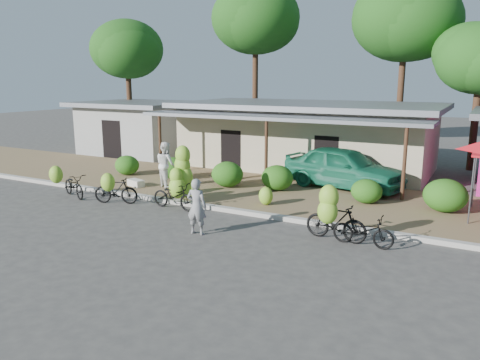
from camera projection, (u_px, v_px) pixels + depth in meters
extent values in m
plane|color=#3F3D3A|center=(183.00, 225.00, 14.81)|extent=(100.00, 100.00, 0.00)
cube|color=olive|center=(254.00, 191.00, 19.09)|extent=(60.00, 6.00, 0.12)
cube|color=#A8A399|center=(216.00, 208.00, 16.51)|extent=(60.00, 0.25, 0.15)
cube|color=#BFAB90|center=(307.00, 138.00, 23.93)|extent=(12.00, 6.00, 3.10)
cube|color=slate|center=(308.00, 105.00, 23.58)|extent=(13.00, 7.00, 0.25)
cube|color=black|center=(284.00, 155.00, 21.49)|extent=(1.40, 0.12, 2.20)
cube|color=slate|center=(275.00, 117.00, 20.21)|extent=(13.00, 2.00, 0.15)
cylinder|color=#492F1D|center=(160.00, 145.00, 22.35)|extent=(0.14, 0.14, 2.85)
cylinder|color=#492F1D|center=(266.00, 154.00, 19.75)|extent=(0.14, 0.14, 2.85)
cylinder|color=#492F1D|center=(404.00, 165.00, 17.15)|extent=(0.14, 0.14, 2.85)
cube|color=#9A9995|center=(140.00, 129.00, 29.07)|extent=(6.00, 5.00, 2.90)
cube|color=slate|center=(139.00, 104.00, 28.73)|extent=(7.00, 6.00, 0.25)
cube|color=black|center=(112.00, 139.00, 27.04)|extent=(1.40, 0.12, 2.20)
cylinder|color=#492F1D|center=(129.00, 96.00, 31.53)|extent=(0.36, 0.36, 6.82)
ellipsoid|color=#1A4611|center=(127.00, 49.00, 30.89)|extent=(4.80, 4.80, 3.84)
ellipsoid|color=#1A4611|center=(124.00, 45.00, 31.31)|extent=(4.08, 4.08, 3.27)
cylinder|color=#492F1D|center=(255.00, 81.00, 30.19)|extent=(0.36, 0.36, 8.74)
ellipsoid|color=#1A4611|center=(256.00, 18.00, 29.36)|extent=(5.58, 5.58, 4.46)
ellipsoid|color=#1A4611|center=(251.00, 14.00, 29.79)|extent=(4.74, 4.74, 3.79)
cylinder|color=#492F1D|center=(401.00, 86.00, 26.49)|extent=(0.36, 0.36, 8.22)
ellipsoid|color=#1A4611|center=(406.00, 19.00, 25.71)|extent=(5.84, 5.84, 4.67)
ellipsoid|color=#1A4611|center=(398.00, 14.00, 26.14)|extent=(4.96, 4.96, 3.97)
cylinder|color=#492F1D|center=(476.00, 112.00, 23.17)|extent=(0.36, 0.36, 5.82)
ellipsoid|color=#1A4611|center=(471.00, 53.00, 23.04)|extent=(3.68, 3.68, 2.94)
ellipsoid|color=#265413|center=(127.00, 165.00, 21.87)|extent=(1.17, 1.05, 0.91)
ellipsoid|color=#265413|center=(173.00, 168.00, 21.02)|extent=(1.25, 1.12, 0.97)
ellipsoid|color=#265413|center=(227.00, 174.00, 19.44)|extent=(1.35, 1.22, 1.06)
ellipsoid|color=#265413|center=(277.00, 178.00, 18.86)|extent=(1.31, 1.18, 1.02)
ellipsoid|color=#265413|center=(367.00, 191.00, 16.90)|extent=(1.12, 1.01, 0.88)
ellipsoid|color=#265413|center=(445.00, 196.00, 15.77)|extent=(1.45, 1.30, 1.13)
cylinder|color=#59595E|center=(471.00, 191.00, 14.36)|extent=(0.05, 0.05, 2.10)
cylinder|color=#59595E|center=(474.00, 178.00, 16.25)|extent=(0.05, 0.05, 2.10)
imported|color=black|center=(74.00, 185.00, 18.25)|extent=(1.88, 1.23, 0.93)
ellipsoid|color=#8DC832|center=(56.00, 175.00, 17.73)|extent=(0.55, 0.47, 0.69)
imported|color=black|center=(116.00, 190.00, 17.28)|extent=(1.73, 1.02, 1.00)
ellipsoid|color=#8DC832|center=(108.00, 182.00, 16.56)|extent=(0.54, 0.45, 0.67)
imported|color=black|center=(174.00, 196.00, 16.56)|extent=(1.86, 0.74, 0.96)
ellipsoid|color=#8DC832|center=(182.00, 187.00, 17.00)|extent=(0.67, 0.57, 0.84)
ellipsoid|color=#8DC832|center=(184.00, 177.00, 16.86)|extent=(0.64, 0.54, 0.80)
ellipsoid|color=#8DC832|center=(182.00, 165.00, 16.82)|extent=(0.60, 0.51, 0.75)
ellipsoid|color=#8DC832|center=(183.00, 155.00, 16.72)|extent=(0.57, 0.48, 0.71)
ellipsoid|color=#8DC832|center=(177.00, 187.00, 16.67)|extent=(0.64, 0.55, 0.80)
ellipsoid|color=#8DC832|center=(176.00, 176.00, 16.60)|extent=(0.50, 0.42, 0.62)
imported|color=black|center=(336.00, 222.00, 13.33)|extent=(1.87, 0.68, 1.10)
ellipsoid|color=#8DC832|center=(328.00, 211.00, 12.71)|extent=(0.56, 0.47, 0.70)
ellipsoid|color=#8DC832|center=(329.00, 197.00, 12.66)|extent=(0.55, 0.46, 0.68)
imported|color=black|center=(363.00, 230.00, 12.91)|extent=(1.72, 0.65, 0.89)
ellipsoid|color=#8DC832|center=(183.00, 185.00, 18.37)|extent=(0.55, 0.46, 0.68)
ellipsoid|color=#8DC832|center=(193.00, 188.00, 17.81)|extent=(0.55, 0.46, 0.68)
ellipsoid|color=#8DC832|center=(266.00, 196.00, 16.68)|extent=(0.52, 0.44, 0.65)
cube|color=silver|center=(184.00, 189.00, 18.48)|extent=(0.93, 0.66, 0.30)
cube|color=silver|center=(136.00, 183.00, 19.61)|extent=(0.83, 0.57, 0.28)
imported|color=gray|center=(197.00, 207.00, 13.80)|extent=(0.67, 0.48, 1.70)
imported|color=white|center=(166.00, 164.00, 19.40)|extent=(1.14, 1.06, 1.88)
imported|color=#186D4D|center=(344.00, 167.00, 19.18)|extent=(5.33, 3.01, 1.71)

